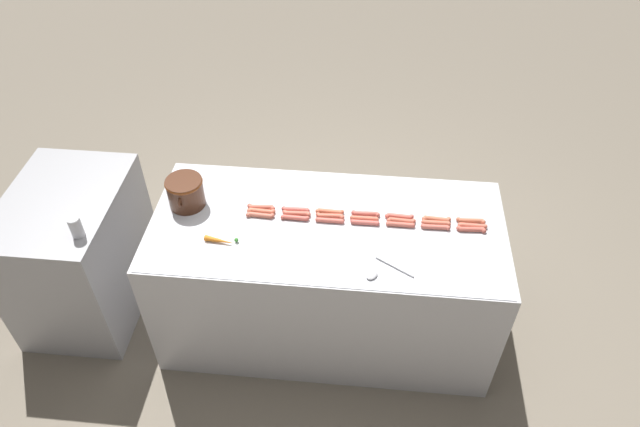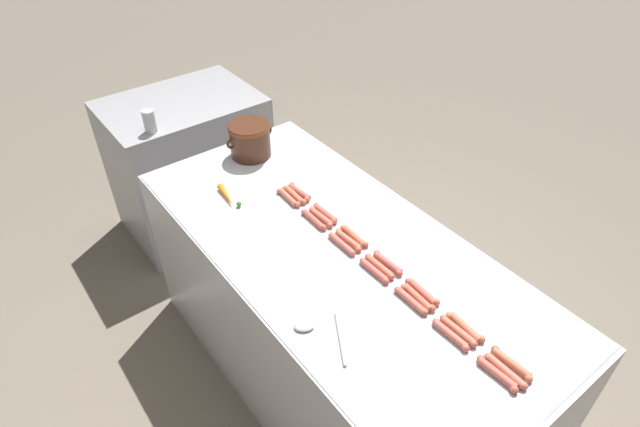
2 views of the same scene
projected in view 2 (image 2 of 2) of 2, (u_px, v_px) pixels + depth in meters
ground_plane at (333, 375)px, 2.66m from camera, size 20.00×20.00×0.00m
griddle_counter at (335, 318)px, 2.38m from camera, size 0.89×1.95×0.89m
back_cabinet at (190, 165)px, 3.36m from camera, size 0.90×0.64×0.91m
hot_dog_0 at (497, 374)px, 1.63m from camera, size 0.03×0.16×0.03m
hot_dog_1 at (451, 335)px, 1.74m from camera, size 0.03×0.16×0.03m
hot_dog_2 at (411, 301)px, 1.86m from camera, size 0.03×0.16×0.03m
hot_dog_3 at (374, 271)px, 1.98m from camera, size 0.03×0.16×0.03m
hot_dog_4 at (342, 244)px, 2.09m from camera, size 0.03×0.16×0.03m
hot_dog_5 at (314, 220)px, 2.21m from camera, size 0.03×0.16×0.03m
hot_dog_6 at (288, 198)px, 2.33m from camera, size 0.03×0.16×0.03m
hot_dog_7 at (505, 371)px, 1.63m from camera, size 0.03×0.16×0.03m
hot_dog_8 at (458, 331)px, 1.76m from camera, size 0.03×0.16×0.03m
hot_dog_9 at (418, 298)px, 1.87m from camera, size 0.03×0.16×0.03m
hot_dog_10 at (379, 266)px, 2.00m from camera, size 0.03×0.16×0.03m
hot_dog_11 at (348, 240)px, 2.11m from camera, size 0.03×0.16×0.03m
hot_dog_12 at (321, 217)px, 2.23m from camera, size 0.03×0.16×0.03m
hot_dog_13 at (294, 195)px, 2.35m from camera, size 0.03×0.16×0.03m
hot_dog_14 at (512, 363)px, 1.65m from camera, size 0.03×0.16×0.03m
hot_dog_15 at (465, 327)px, 1.77m from camera, size 0.04×0.16×0.03m
hot_dog_16 at (422, 292)px, 1.89m from camera, size 0.03×0.16×0.03m
hot_dog_17 at (388, 263)px, 2.01m from camera, size 0.03×0.16×0.03m
hot_dog_18 at (354, 236)px, 2.13m from camera, size 0.03×0.16×0.03m
hot_dog_19 at (325, 213)px, 2.25m from camera, size 0.03×0.16×0.03m
hot_dog_20 at (299, 192)px, 2.37m from camera, size 0.04×0.16×0.03m
bean_pot at (250, 138)px, 2.58m from camera, size 0.26×0.21×0.17m
serving_spoon at (316, 330)px, 1.76m from camera, size 0.17×0.25×0.02m
carrot at (228, 196)px, 2.34m from camera, size 0.06×0.18×0.03m
soda_can at (149, 121)px, 2.75m from camera, size 0.07×0.07×0.12m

